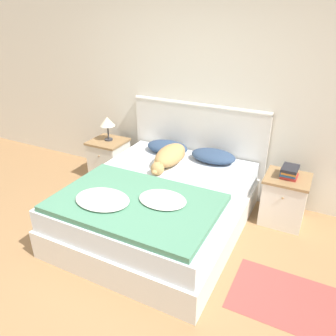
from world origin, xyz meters
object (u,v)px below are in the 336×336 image
(dog, at_px, (170,156))
(table_lamp, at_px, (107,122))
(pillow_left, at_px, (167,147))
(nightstand_left, at_px, (109,159))
(nightstand_right, at_px, (284,199))
(pillow_right, at_px, (213,156))
(book_stack, at_px, (290,172))
(bed, at_px, (160,206))

(dog, height_order, table_lamp, table_lamp)
(pillow_left, distance_m, dog, 0.37)
(nightstand_left, relative_size, nightstand_right, 1.00)
(nightstand_left, xyz_separation_m, nightstand_right, (2.39, 0.00, 0.00))
(pillow_left, relative_size, dog, 0.68)
(nightstand_left, xyz_separation_m, pillow_right, (1.51, 0.07, 0.32))
(nightstand_left, bearing_deg, dog, -12.62)
(nightstand_right, bearing_deg, table_lamp, 179.42)
(book_stack, xyz_separation_m, table_lamp, (-2.40, 0.02, 0.19))
(pillow_right, xyz_separation_m, table_lamp, (-1.51, -0.05, 0.21))
(pillow_left, distance_m, book_stack, 1.51)
(table_lamp, bearing_deg, dog, -13.85)
(nightstand_left, relative_size, dog, 0.70)
(nightstand_right, bearing_deg, pillow_right, 175.34)
(nightstand_right, relative_size, pillow_right, 1.03)
(dog, height_order, book_stack, dog)
(nightstand_right, height_order, dog, dog)
(nightstand_left, xyz_separation_m, table_lamp, (0.00, 0.02, 0.53))
(dog, bearing_deg, pillow_right, 35.84)
(bed, distance_m, nightstand_right, 1.40)
(book_stack, bearing_deg, pillow_right, 175.57)
(nightstand_left, xyz_separation_m, dog, (1.07, -0.24, 0.36))
(nightstand_left, bearing_deg, pillow_left, 4.66)
(book_stack, height_order, table_lamp, table_lamp)
(nightstand_right, height_order, pillow_left, pillow_left)
(book_stack, bearing_deg, bed, -148.72)
(nightstand_right, height_order, pillow_right, pillow_right)
(dog, xyz_separation_m, book_stack, (1.32, 0.24, -0.01))
(nightstand_left, relative_size, book_stack, 2.42)
(pillow_left, height_order, pillow_right, same)
(nightstand_right, relative_size, book_stack, 2.42)
(pillow_right, bearing_deg, book_stack, -4.43)
(nightstand_right, distance_m, dog, 1.39)
(nightstand_right, distance_m, pillow_right, 0.95)
(bed, xyz_separation_m, pillow_right, (0.31, 0.80, 0.34))
(nightstand_right, bearing_deg, nightstand_left, 180.00)
(pillow_right, height_order, dog, dog)
(nightstand_right, height_order, book_stack, book_stack)
(bed, relative_size, nightstand_left, 3.63)
(book_stack, relative_size, table_lamp, 0.70)
(nightstand_left, bearing_deg, pillow_right, 2.74)
(nightstand_left, relative_size, table_lamp, 1.70)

